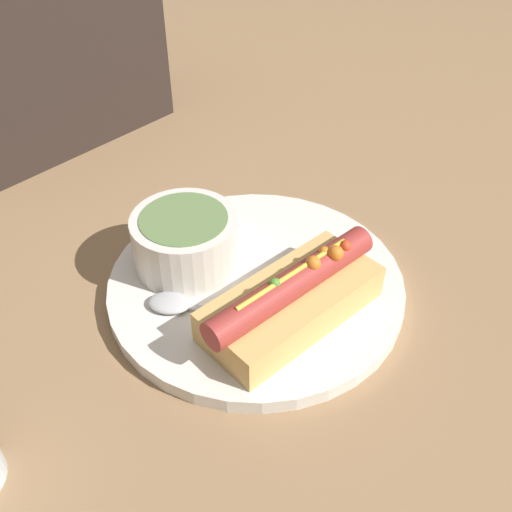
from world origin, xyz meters
TOP-DOWN VIEW (x-y plane):
  - ground_plane at (0.00, 0.00)m, footprint 4.00×4.00m
  - dinner_plate at (0.00, 0.00)m, footprint 0.29×0.29m
  - hot_dog at (-0.01, -0.06)m, footprint 0.19×0.09m
  - soup_bowl at (-0.03, 0.07)m, footprint 0.11×0.11m
  - spoon at (-0.07, 0.02)m, footprint 0.09×0.13m

SIDE VIEW (x-z plane):
  - ground_plane at x=0.00m, z-range 0.00..0.00m
  - dinner_plate at x=0.00m, z-range 0.00..0.02m
  - spoon at x=-0.07m, z-range 0.01..0.02m
  - hot_dog at x=-0.01m, z-range 0.01..0.07m
  - soup_bowl at x=-0.03m, z-range 0.02..0.07m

